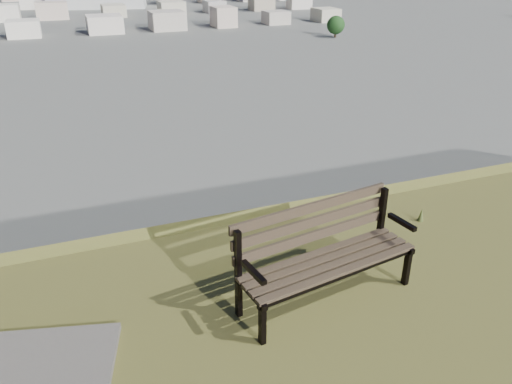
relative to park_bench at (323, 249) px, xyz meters
name	(u,v)px	position (x,y,z in m)	size (l,w,h in m)	color
park_bench	(323,249)	(0.00, 0.00, 0.00)	(1.91, 0.88, 0.96)	#3E3224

